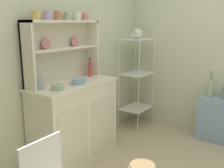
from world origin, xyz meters
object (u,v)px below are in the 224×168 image
object	(u,v)px
jam_bottle	(90,69)
flower_vase	(211,88)
porcelain_teapot	(137,34)
side_shelf_blue	(217,119)
bowl_mixing_large	(58,87)
hutch_cabinet	(75,122)
hutch_shelf_unit	(61,46)
oil_bottle	(224,93)
bakers_rack	(137,74)
utensil_jar	(40,83)
cup_gold_0	(36,15)

from	to	relation	value
jam_bottle	flower_vase	xyz separation A→B (m)	(1.08, -1.12, -0.29)
porcelain_teapot	flower_vase	world-z (taller)	porcelain_teapot
side_shelf_blue	bowl_mixing_large	distance (m)	2.15
hutch_cabinet	porcelain_teapot	distance (m)	1.56
hutch_cabinet	hutch_shelf_unit	size ratio (longest dim) A/B	1.07
hutch_shelf_unit	oil_bottle	bearing A→B (deg)	-43.02
bakers_rack	jam_bottle	world-z (taller)	bakers_rack
utensil_jar	hutch_shelf_unit	bearing A→B (deg)	12.79
bakers_rack	cup_gold_0	distance (m)	1.79
hutch_shelf_unit	flower_vase	distance (m)	1.97
hutch_shelf_unit	bakers_rack	xyz separation A→B (m)	(1.27, -0.20, -0.47)
side_shelf_blue	bowl_mixing_large	bearing A→B (deg)	148.45
hutch_shelf_unit	side_shelf_blue	bearing A→B (deg)	-41.99
hutch_shelf_unit	bowl_mixing_large	xyz separation A→B (m)	(-0.29, -0.24, -0.35)
side_shelf_blue	bakers_rack	bearing A→B (deg)	99.74
hutch_shelf_unit	side_shelf_blue	xyz separation A→B (m)	(1.46, -1.31, -0.99)
bakers_rack	bowl_mixing_large	size ratio (longest dim) A/B	10.76
utensil_jar	flower_vase	bearing A→B (deg)	-31.17
bowl_mixing_large	porcelain_teapot	xyz separation A→B (m)	(1.56, 0.04, 0.45)
hutch_cabinet	porcelain_teapot	world-z (taller)	porcelain_teapot
hutch_cabinet	jam_bottle	size ratio (longest dim) A/B	4.66
side_shelf_blue	flower_vase	xyz separation A→B (m)	(-0.00, 0.12, 0.41)
utensil_jar	oil_bottle	xyz separation A→B (m)	(1.83, -1.27, -0.31)
hutch_shelf_unit	cup_gold_0	xyz separation A→B (m)	(-0.34, -0.04, 0.31)
bowl_mixing_large	flower_vase	world-z (taller)	bowl_mixing_large
jam_bottle	side_shelf_blue	bearing A→B (deg)	-48.74
side_shelf_blue	utensil_jar	size ratio (longest dim) A/B	2.27
flower_vase	side_shelf_blue	bearing A→B (deg)	-89.63
hutch_cabinet	bowl_mixing_large	world-z (taller)	bowl_mixing_large
flower_vase	utensil_jar	bearing A→B (deg)	148.83
utensil_jar	side_shelf_blue	bearing A→B (deg)	-33.83
jam_bottle	utensil_jar	xyz separation A→B (m)	(-0.75, -0.01, -0.03)
jam_bottle	porcelain_teapot	world-z (taller)	porcelain_teapot
porcelain_teapot	bakers_rack	bearing A→B (deg)	-0.00
hutch_shelf_unit	jam_bottle	distance (m)	0.48
bakers_rack	jam_bottle	xyz separation A→B (m)	(-0.89, 0.12, 0.18)
hutch_shelf_unit	porcelain_teapot	xyz separation A→B (m)	(1.26, -0.20, 0.09)
bakers_rack	utensil_jar	distance (m)	1.65
flower_vase	bakers_rack	bearing A→B (deg)	100.84
side_shelf_blue	cup_gold_0	distance (m)	2.55
side_shelf_blue	jam_bottle	bearing A→B (deg)	131.26
hutch_cabinet	cup_gold_0	size ratio (longest dim) A/B	10.52
utensil_jar	jam_bottle	bearing A→B (deg)	0.65
jam_bottle	oil_bottle	xyz separation A→B (m)	(1.08, -1.28, -0.34)
cup_gold_0	bowl_mixing_large	world-z (taller)	cup_gold_0
bakers_rack	hutch_cabinet	bearing A→B (deg)	178.53
side_shelf_blue	oil_bottle	distance (m)	0.36
bowl_mixing_large	cup_gold_0	bearing A→B (deg)	101.92
side_shelf_blue	utensil_jar	xyz separation A→B (m)	(-1.83, 1.23, 0.67)
utensil_jar	flower_vase	world-z (taller)	utensil_jar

